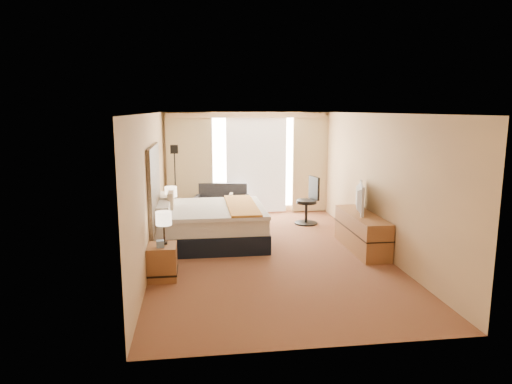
{
  "coord_description": "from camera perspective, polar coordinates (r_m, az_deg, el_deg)",
  "views": [
    {
      "loc": [
        -1.32,
        -8.13,
        2.67
      ],
      "look_at": [
        -0.17,
        0.4,
        1.1
      ],
      "focal_mm": 32.0,
      "sensor_mm": 36.0,
      "label": 1
    }
  ],
  "objects": [
    {
      "name": "nightstand_left",
      "position": [
        7.5,
        -11.61,
        -8.55
      ],
      "size": [
        0.45,
        0.52,
        0.55
      ],
      "primitive_type": "cube",
      "color": "#976337",
      "rests_on": "floor"
    },
    {
      "name": "desk_chair",
      "position": [
        10.8,
        6.6,
        -1.37
      ],
      "size": [
        0.54,
        0.54,
        1.12
      ],
      "rotation": [
        0.0,
        0.0,
        0.25
      ],
      "color": "black",
      "rests_on": "floor"
    },
    {
      "name": "loveseat",
      "position": [
        11.44,
        -4.24,
        -1.82
      ],
      "size": [
        1.42,
        0.93,
        0.82
      ],
      "rotation": [
        0.0,
        0.0,
        -0.18
      ],
      "color": "#5D261A",
      "rests_on": "floor"
    },
    {
      "name": "ceiling",
      "position": [
        8.24,
        1.56,
        9.81
      ],
      "size": [
        4.2,
        7.0,
        0.02
      ],
      "primitive_type": "cube",
      "color": "silver",
      "rests_on": "wall_back"
    },
    {
      "name": "wall_front",
      "position": [
        5.01,
        7.94,
        -5.67
      ],
      "size": [
        4.2,
        0.02,
        2.6
      ],
      "primitive_type": "cube",
      "color": "tan",
      "rests_on": "ground"
    },
    {
      "name": "media_dresser",
      "position": [
        9.03,
        13.07,
        -4.87
      ],
      "size": [
        0.5,
        1.8,
        0.7
      ],
      "primitive_type": "cube",
      "color": "#976337",
      "rests_on": "floor"
    },
    {
      "name": "floor_lamp",
      "position": [
        10.69,
        -10.11,
        2.89
      ],
      "size": [
        0.24,
        0.24,
        1.87
      ],
      "color": "black",
      "rests_on": "floor"
    },
    {
      "name": "lamp_right",
      "position": [
        9.68,
        -10.6,
        -0.04
      ],
      "size": [
        0.25,
        0.25,
        0.53
      ],
      "color": "black",
      "rests_on": "nightstand_right"
    },
    {
      "name": "window",
      "position": [
        11.79,
        0.02,
        3.73
      ],
      "size": [
        2.3,
        0.02,
        2.3
      ],
      "primitive_type": "cube",
      "color": "white",
      "rests_on": "wall_back"
    },
    {
      "name": "lamp_left",
      "position": [
        7.36,
        -11.47,
        -3.33
      ],
      "size": [
        0.25,
        0.25,
        0.53
      ],
      "color": "black",
      "rests_on": "nightstand_left"
    },
    {
      "name": "wall_right",
      "position": [
        8.93,
        14.94,
        1.13
      ],
      "size": [
        0.02,
        7.0,
        2.6
      ],
      "primitive_type": "cube",
      "color": "tan",
      "rests_on": "ground"
    },
    {
      "name": "telephone",
      "position": [
        9.86,
        -10.73,
        -2.09
      ],
      "size": [
        0.18,
        0.14,
        0.07
      ],
      "primitive_type": "cube",
      "rotation": [
        0.0,
        0.0,
        0.02
      ],
      "color": "black",
      "rests_on": "nightstand_right"
    },
    {
      "name": "nightstand_right",
      "position": [
        9.89,
        -10.67,
        -3.89
      ],
      "size": [
        0.45,
        0.52,
        0.55
      ],
      "primitive_type": "cube",
      "color": "#976337",
      "rests_on": "floor"
    },
    {
      "name": "bed",
      "position": [
        9.27,
        -5.87,
        -3.99
      ],
      "size": [
        2.19,
        2.0,
        1.06
      ],
      "color": "black",
      "rests_on": "floor"
    },
    {
      "name": "floor",
      "position": [
        8.66,
        1.47,
        -7.66
      ],
      "size": [
        4.2,
        7.0,
        0.02
      ],
      "primitive_type": "cube",
      "color": "#5A1A19",
      "rests_on": "ground"
    },
    {
      "name": "curtains",
      "position": [
        11.66,
        -1.16,
        4.09
      ],
      "size": [
        4.12,
        0.19,
        2.56
      ],
      "color": "beige",
      "rests_on": "floor"
    },
    {
      "name": "wall_left",
      "position": [
        8.28,
        -12.98,
        0.52
      ],
      "size": [
        0.02,
        7.0,
        2.6
      ],
      "primitive_type": "cube",
      "color": "tan",
      "rests_on": "ground"
    },
    {
      "name": "television",
      "position": [
        9.07,
        12.44,
        -0.68
      ],
      "size": [
        0.42,
        0.96,
        0.56
      ],
      "primitive_type": "imported",
      "rotation": [
        0.0,
        0.0,
        1.26
      ],
      "color": "black",
      "rests_on": "media_dresser"
    },
    {
      "name": "tissue_box",
      "position": [
        7.3,
        -11.88,
        -6.36
      ],
      "size": [
        0.13,
        0.13,
        0.11
      ],
      "primitive_type": "cube",
      "rotation": [
        0.0,
        0.0,
        0.12
      ],
      "color": "#7C99C0",
      "rests_on": "nightstand_left"
    },
    {
      "name": "wall_back",
      "position": [
        11.79,
        -1.21,
        3.63
      ],
      "size": [
        4.2,
        0.02,
        2.6
      ],
      "primitive_type": "cube",
      "color": "tan",
      "rests_on": "ground"
    },
    {
      "name": "headboard",
      "position": [
        8.48,
        -12.59,
        0.62
      ],
      "size": [
        0.06,
        1.85,
        1.5
      ],
      "primitive_type": "cube",
      "color": "black",
      "rests_on": "wall_left"
    }
  ]
}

